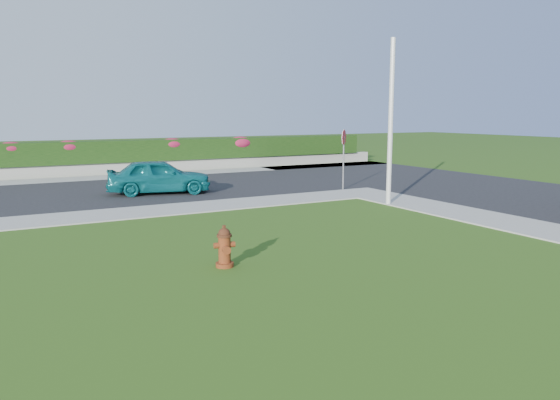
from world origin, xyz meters
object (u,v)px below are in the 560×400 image
utility_pole (391,123)px  stop_sign (344,145)px  sedan_teal (159,176)px  fire_hydrant (225,247)px

utility_pole → stop_sign: (0.69, 3.62, -0.93)m
sedan_teal → utility_pole: bearing=-121.2°
fire_hydrant → stop_sign: 11.75m
fire_hydrant → sedan_teal: bearing=89.8°
sedan_teal → fire_hydrant: bearing=-175.9°
utility_pole → stop_sign: 3.80m
fire_hydrant → stop_sign: (8.54, 7.95, 1.41)m
fire_hydrant → stop_sign: stop_sign is taller
fire_hydrant → sedan_teal: 10.55m
fire_hydrant → utility_pole: utility_pole is taller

